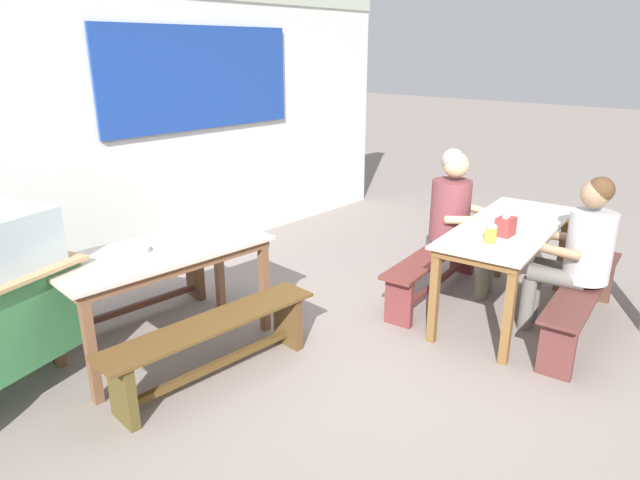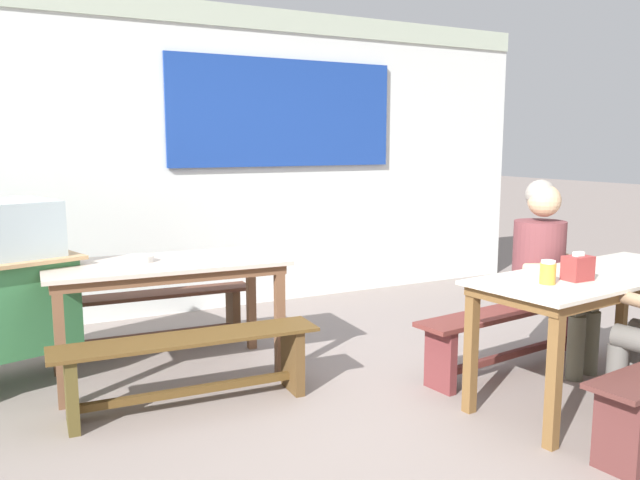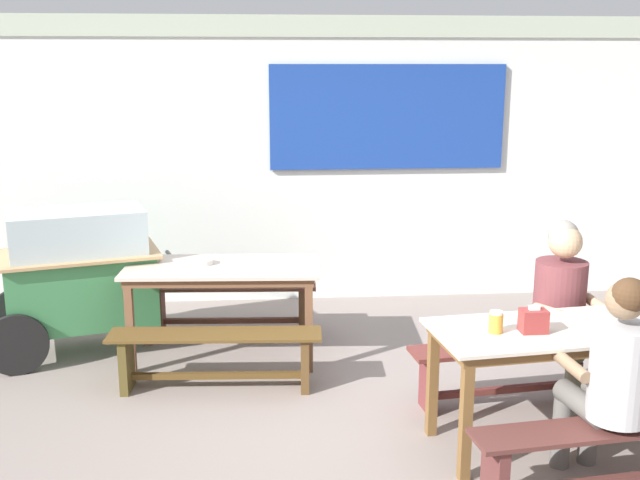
# 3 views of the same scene
# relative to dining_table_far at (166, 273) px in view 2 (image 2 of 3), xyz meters

# --- Properties ---
(ground_plane) EXTENTS (40.00, 40.00, 0.00)m
(ground_plane) POSITION_rel_dining_table_far_xyz_m (0.89, -1.19, -0.69)
(ground_plane) COLOR gray
(backdrop_wall) EXTENTS (6.86, 0.23, 2.75)m
(backdrop_wall) POSITION_rel_dining_table_far_xyz_m (0.91, 1.57, 0.76)
(backdrop_wall) COLOR silver
(backdrop_wall) RESTS_ON ground_plane
(dining_table_far) EXTENTS (1.55, 0.80, 0.77)m
(dining_table_far) POSITION_rel_dining_table_far_xyz_m (0.00, 0.00, 0.00)
(dining_table_far) COLOR beige
(dining_table_far) RESTS_ON ground_plane
(dining_table_near) EXTENTS (1.76, 0.86, 0.77)m
(dining_table_near) POSITION_rel_dining_table_far_xyz_m (2.16, -1.59, 0.00)
(dining_table_near) COLOR beige
(dining_table_near) RESTS_ON ground_plane
(bench_far_back) EXTENTS (1.50, 0.33, 0.43)m
(bench_far_back) POSITION_rel_dining_table_far_xyz_m (0.04, 0.60, -0.40)
(bench_far_back) COLOR brown
(bench_far_back) RESTS_ON ground_plane
(bench_far_front) EXTENTS (1.54, 0.39, 0.43)m
(bench_far_front) POSITION_rel_dining_table_far_xyz_m (-0.04, -0.60, -0.41)
(bench_far_front) COLOR brown
(bench_far_front) RESTS_ON ground_plane
(bench_near_back) EXTENTS (1.61, 0.45, 0.43)m
(bench_near_back) POSITION_rel_dining_table_far_xyz_m (2.09, -0.99, -0.39)
(bench_near_back) COLOR brown
(bench_near_back) RESTS_ON ground_plane
(person_right_near_table) EXTENTS (0.50, 0.60, 1.29)m
(person_right_near_table) POSITION_rel_dining_table_far_xyz_m (2.35, -1.02, 0.04)
(person_right_near_table) COLOR #666451
(person_right_near_table) RESTS_ON ground_plane
(tissue_box) EXTENTS (0.15, 0.11, 0.16)m
(tissue_box) POSITION_rel_dining_table_far_xyz_m (1.89, -1.66, 0.15)
(tissue_box) COLOR maroon
(tissue_box) RESTS_ON dining_table_near
(condiment_jar) EXTENTS (0.08, 0.08, 0.13)m
(condiment_jar) POSITION_rel_dining_table_far_xyz_m (1.67, -1.65, 0.15)
(condiment_jar) COLOR gold
(condiment_jar) RESTS_ON dining_table_near
(soup_bowl) EXTENTS (0.18, 0.18, 0.04)m
(soup_bowl) POSITION_rel_dining_table_far_xyz_m (-0.16, 0.05, 0.10)
(soup_bowl) COLOR silver
(soup_bowl) RESTS_ON dining_table_far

